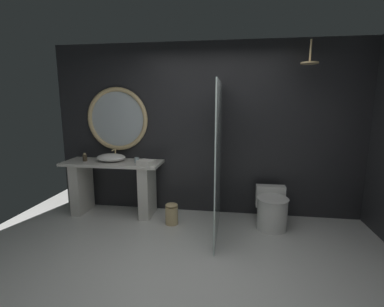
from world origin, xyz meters
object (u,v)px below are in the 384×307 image
round_wall_mirror (117,119)px  folded_hand_towel (146,163)px  vessel_sink (111,158)px  soap_dispenser (85,158)px  rain_shower_head (310,61)px  tumbler_cup (137,160)px  waste_bin (172,213)px  toilet (272,210)px

round_wall_mirror → folded_hand_towel: round_wall_mirror is taller
vessel_sink → soap_dispenser: (-0.41, -0.04, -0.00)m
soap_dispenser → rain_shower_head: bearing=-0.7°
tumbler_cup → rain_shower_head: (2.35, -0.05, 1.36)m
tumbler_cup → folded_hand_towel: 0.24m
rain_shower_head → waste_bin: 2.74m
soap_dispenser → rain_shower_head: 3.45m
vessel_sink → tumbler_cup: size_ratio=5.38×
vessel_sink → soap_dispenser: size_ratio=3.52×
toilet → tumbler_cup: bearing=176.5°
rain_shower_head → toilet: (-0.38, -0.08, -1.98)m
tumbler_cup → toilet: size_ratio=0.14×
soap_dispenser → rain_shower_head: rain_shower_head is taller
tumbler_cup → waste_bin: 0.95m
round_wall_mirror → waste_bin: bearing=-27.7°
vessel_sink → folded_hand_towel: size_ratio=2.04×
vessel_sink → soap_dispenser: vessel_sink is taller
soap_dispenser → folded_hand_towel: size_ratio=0.58×
round_wall_mirror → waste_bin: (0.97, -0.51, -1.30)m
vessel_sink → folded_hand_towel: (0.61, -0.18, -0.02)m
toilet → vessel_sink: bearing=176.2°
waste_bin → soap_dispenser: bearing=171.0°
waste_bin → vessel_sink: bearing=165.1°
waste_bin → round_wall_mirror: bearing=152.3°
rain_shower_head → tumbler_cup: bearing=178.9°
tumbler_cup → soap_dispenser: size_ratio=0.65×
soap_dispenser → round_wall_mirror: 0.77m
toilet → soap_dispenser: bearing=177.7°
soap_dispenser → folded_hand_towel: (1.02, -0.14, -0.02)m
tumbler_cup → toilet: (1.97, -0.12, -0.62)m
tumbler_cup → waste_bin: size_ratio=0.27×
toilet → round_wall_mirror: bearing=170.4°
vessel_sink → round_wall_mirror: round_wall_mirror is taller
soap_dispenser → waste_bin: (1.40, -0.22, -0.73)m
rain_shower_head → waste_bin: (-1.78, -0.18, -2.08)m
soap_dispenser → toilet: (2.80, -0.11, -0.63)m
round_wall_mirror → toilet: bearing=-9.6°
tumbler_cup → round_wall_mirror: 0.76m
toilet → folded_hand_towel: 1.89m
soap_dispenser → vessel_sink: bearing=6.0°
soap_dispenser → waste_bin: bearing=-9.0°
round_wall_mirror → rain_shower_head: rain_shower_head is taller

